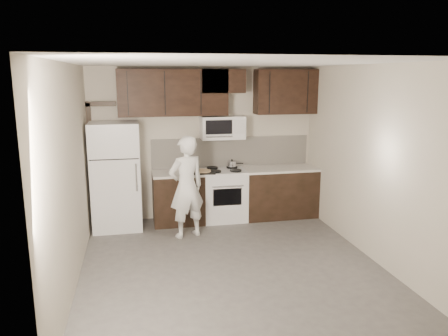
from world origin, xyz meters
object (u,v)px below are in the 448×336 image
object	(u,v)px
stove	(224,195)
microwave	(222,127)
refrigerator	(116,176)
person	(186,187)

from	to	relation	value
stove	microwave	bearing A→B (deg)	90.10
microwave	refrigerator	xyz separation A→B (m)	(-1.85, -0.17, -0.75)
stove	person	distance (m)	1.09
person	microwave	bearing A→B (deg)	-153.06
stove	person	world-z (taller)	person
microwave	person	xyz separation A→B (m)	(-0.75, -0.82, -0.83)
person	refrigerator	bearing A→B (deg)	-51.44
microwave	refrigerator	bearing A→B (deg)	-174.85
stove	refrigerator	size ratio (longest dim) A/B	0.52
stove	refrigerator	distance (m)	1.90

